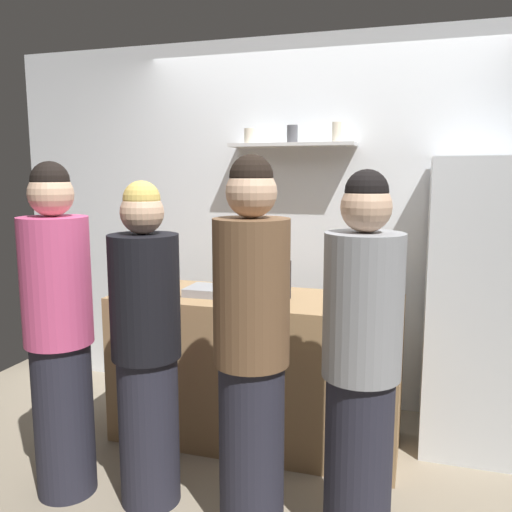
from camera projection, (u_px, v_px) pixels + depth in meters
ground_plane at (271, 489)px, 2.83m from camera, size 5.28×5.28×0.00m
back_wall_assembly at (318, 224)px, 3.81m from camera, size 4.80×0.32×2.60m
refrigerator at (484, 306)px, 3.18m from camera, size 0.67×0.67×1.75m
counter at (256, 368)px, 3.33m from camera, size 1.75×0.65×0.92m
baking_pan at (215, 291)px, 3.29m from camera, size 0.34×0.24×0.05m
utensil_holder at (346, 292)px, 3.09m from camera, size 0.11×0.11×0.23m
wine_bottle_pale_glass at (150, 274)px, 3.42m from camera, size 0.08×0.08×0.27m
wine_bottle_dark_glass at (285, 278)px, 3.19m from camera, size 0.07×0.07×0.32m
wine_bottle_green_glass at (391, 280)px, 3.11m from camera, size 0.07×0.07×0.33m
wine_bottle_amber_glass at (370, 280)px, 3.16m from camera, size 0.07×0.07×0.31m
water_bottle_plastic at (377, 292)px, 2.96m from camera, size 0.09×0.09×0.21m
person_brown_jacket at (251, 352)px, 2.38m from camera, size 0.34×0.34×1.74m
person_grey_hoodie at (361, 367)px, 2.31m from camera, size 0.34×0.34×1.68m
person_blonde at (147, 350)px, 2.62m from camera, size 0.34×0.34×1.63m
person_pink_top at (59, 334)px, 2.69m from camera, size 0.34×0.34×1.72m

